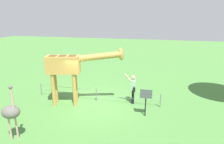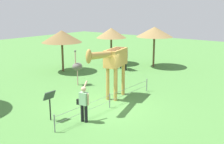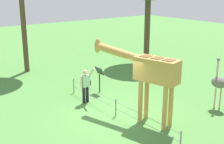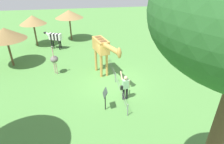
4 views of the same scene
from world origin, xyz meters
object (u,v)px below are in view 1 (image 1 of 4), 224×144
info_sign (146,98)px  visitor (133,87)px  giraffe (70,67)px  ostrich (11,112)px

info_sign → visitor: bearing=120.9°
giraffe → info_sign: 4.13m
visitor → ostrich: 5.91m
giraffe → info_sign: bearing=-5.9°
ostrich → giraffe: bearing=76.7°
visitor → ostrich: ostrich is taller
ostrich → visitor: bearing=47.4°
visitor → giraffe: bearing=-164.4°
visitor → info_sign: size_ratio=1.31×
giraffe → visitor: bearing=15.6°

